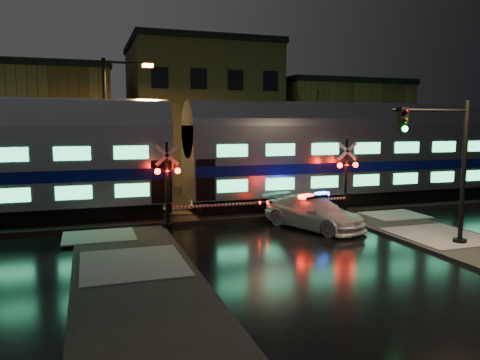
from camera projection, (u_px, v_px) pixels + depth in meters
The scene contains 12 objects.
ground at pixel (274, 234), 20.98m from camera, with size 120.00×120.00×0.00m, color black.
ballast at pixel (239, 212), 25.68m from camera, with size 90.00×4.20×0.24m, color black.
sidewalk_left at pixel (143, 296), 13.30m from camera, with size 4.00×20.00×0.12m, color #2D2D2D.
building_left at pixel (18, 129), 37.16m from camera, with size 14.00×10.00×9.00m, color brown.
building_mid at pixel (200, 115), 42.14m from camera, with size 12.00×11.00×11.50m, color brown.
building_right at pixel (331, 131), 45.89m from camera, with size 12.00×10.00×8.50m, color brown.
train at pixel (178, 154), 24.25m from camera, with size 51.00×3.12×5.92m.
police_car at pixel (314, 213), 22.05m from camera, with size 3.97×5.62×1.68m.
crossing_signal_right at pixel (340, 186), 24.40m from camera, with size 5.85×0.66×4.14m.
crossing_signal_left at pixel (175, 194), 21.71m from camera, with size 5.81×0.66×4.11m.
traffic_light at pixel (446, 171), 18.29m from camera, with size 3.77×0.69×5.83m.
streetlight at pixel (111, 123), 26.87m from camera, with size 2.88×0.30×8.63m.
Camera 1 is at (-7.89, -19.03, 4.91)m, focal length 35.00 mm.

